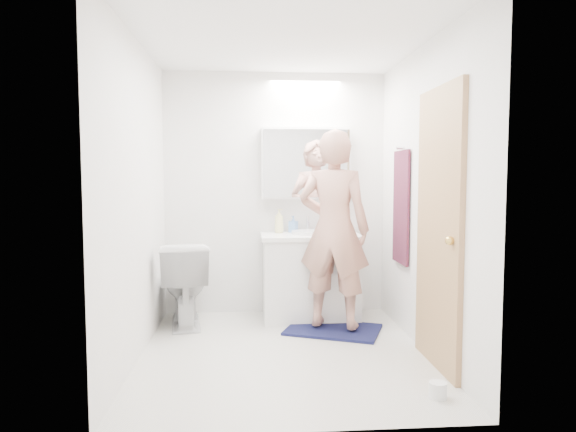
{
  "coord_description": "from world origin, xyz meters",
  "views": [
    {
      "loc": [
        -0.27,
        -3.88,
        1.36
      ],
      "look_at": [
        0.05,
        0.25,
        1.05
      ],
      "focal_mm": 31.92,
      "sensor_mm": 36.0,
      "label": 1
    }
  ],
  "objects": [
    {
      "name": "door_knob",
      "position": [
        1.04,
        -0.65,
        0.95
      ],
      "size": [
        0.06,
        0.06,
        0.06
      ],
      "primitive_type": "sphere",
      "color": "gold",
      "rests_on": "door"
    },
    {
      "name": "vanity_cabinet",
      "position": [
        0.32,
        0.96,
        0.39
      ],
      "size": [
        0.9,
        0.55,
        0.78
      ],
      "primitive_type": "cube",
      "color": "white",
      "rests_on": "floor"
    },
    {
      "name": "towel",
      "position": [
        1.08,
        0.55,
        1.1
      ],
      "size": [
        0.02,
        0.42,
        1.0
      ],
      "primitive_type": "cube",
      "color": "#1C143F",
      "rests_on": "wall_right"
    },
    {
      "name": "door",
      "position": [
        1.08,
        -0.35,
        1.0
      ],
      "size": [
        0.04,
        0.8,
        2.0
      ],
      "primitive_type": "cube",
      "color": "#A37451",
      "rests_on": "wall_right"
    },
    {
      "name": "soap_bottle_a",
      "position": [
        0.03,
        1.11,
        0.94
      ],
      "size": [
        0.13,
        0.13,
        0.23
      ],
      "primitive_type": "imported",
      "rotation": [
        0.0,
        0.0,
        0.74
      ],
      "color": "beige",
      "rests_on": "countertop"
    },
    {
      "name": "toilet_paper_roll",
      "position": [
        0.89,
        -0.89,
        0.05
      ],
      "size": [
        0.11,
        0.11,
        0.1
      ],
      "primitive_type": "cylinder",
      "color": "white",
      "rests_on": "floor"
    },
    {
      "name": "toilet",
      "position": [
        -0.86,
        0.85,
        0.39
      ],
      "size": [
        0.54,
        0.82,
        0.78
      ],
      "primitive_type": "imported",
      "rotation": [
        0.0,
        0.0,
        3.28
      ],
      "color": "white",
      "rests_on": "floor"
    },
    {
      "name": "countertop",
      "position": [
        0.32,
        0.96,
        0.8
      ],
      "size": [
        0.95,
        0.58,
        0.04
      ],
      "primitive_type": "cube",
      "color": "white",
      "rests_on": "vanity_cabinet"
    },
    {
      "name": "wall_back",
      "position": [
        0.0,
        1.25,
        1.2
      ],
      "size": [
        2.5,
        0.0,
        2.5
      ],
      "primitive_type": "plane",
      "rotation": [
        1.57,
        0.0,
        0.0
      ],
      "color": "white",
      "rests_on": "floor"
    },
    {
      "name": "person",
      "position": [
        0.48,
        0.54,
        0.91
      ],
      "size": [
        0.74,
        0.62,
        1.72
      ],
      "primitive_type": "imported",
      "rotation": [
        0.0,
        0.0,
        2.75
      ],
      "color": "tan",
      "rests_on": "bath_rug"
    },
    {
      "name": "soap_bottle_b",
      "position": [
        0.17,
        1.15,
        0.9
      ],
      "size": [
        0.1,
        0.1,
        0.16
      ],
      "primitive_type": "imported",
      "rotation": [
        0.0,
        0.0,
        -0.52
      ],
      "color": "#618FD1",
      "rests_on": "countertop"
    },
    {
      "name": "towel_hook",
      "position": [
        1.07,
        0.55,
        1.62
      ],
      "size": [
        0.07,
        0.02,
        0.02
      ],
      "primitive_type": "cylinder",
      "rotation": [
        0.0,
        1.57,
        0.0
      ],
      "color": "silver",
      "rests_on": "wall_right"
    },
    {
      "name": "ceiling",
      "position": [
        0.0,
        0.0,
        2.4
      ],
      "size": [
        2.5,
        2.5,
        0.0
      ],
      "primitive_type": "plane",
      "rotation": [
        3.14,
        0.0,
        0.0
      ],
      "color": "white",
      "rests_on": "floor"
    },
    {
      "name": "floor",
      "position": [
        0.0,
        0.0,
        0.0
      ],
      "size": [
        2.5,
        2.5,
        0.0
      ],
      "primitive_type": "plane",
      "color": "silver",
      "rests_on": "ground"
    },
    {
      "name": "wall_left",
      "position": [
        -1.1,
        0.0,
        1.2
      ],
      "size": [
        0.0,
        2.5,
        2.5
      ],
      "primitive_type": "plane",
      "rotation": [
        1.57,
        0.0,
        1.57
      ],
      "color": "white",
      "rests_on": "floor"
    },
    {
      "name": "mirror_panel",
      "position": [
        0.3,
        1.1,
        1.5
      ],
      "size": [
        0.84,
        0.01,
        0.66
      ],
      "primitive_type": "cube",
      "color": "silver",
      "rests_on": "medicine_cabinet"
    },
    {
      "name": "toothbrush_cup",
      "position": [
        0.5,
        1.12,
        0.87
      ],
      "size": [
        0.13,
        0.13,
        0.09
      ],
      "primitive_type": "imported",
      "rotation": [
        0.0,
        0.0,
        0.29
      ],
      "color": "#424EC7",
      "rests_on": "countertop"
    },
    {
      "name": "faucet",
      "position": [
        0.32,
        1.19,
        0.9
      ],
      "size": [
        0.02,
        0.02,
        0.16
      ],
      "primitive_type": "cylinder",
      "color": "silver",
      "rests_on": "countertop"
    },
    {
      "name": "bath_rug",
      "position": [
        0.48,
        0.54,
        0.01
      ],
      "size": [
        0.95,
        0.81,
        0.02
      ],
      "primitive_type": "cube",
      "rotation": [
        0.0,
        0.0,
        -0.39
      ],
      "color": "#12173A",
      "rests_on": "floor"
    },
    {
      "name": "sink_basin",
      "position": [
        0.32,
        0.99,
        0.84
      ],
      "size": [
        0.36,
        0.36,
        0.03
      ],
      "primitive_type": "cylinder",
      "color": "white",
      "rests_on": "countertop"
    },
    {
      "name": "wall_right",
      "position": [
        1.1,
        0.0,
        1.2
      ],
      "size": [
        0.0,
        2.5,
        2.5
      ],
      "primitive_type": "plane",
      "rotation": [
        1.57,
        0.0,
        -1.57
      ],
      "color": "white",
      "rests_on": "floor"
    },
    {
      "name": "wall_front",
      "position": [
        0.0,
        -1.25,
        1.2
      ],
      "size": [
        2.5,
        0.0,
        2.5
      ],
      "primitive_type": "plane",
      "rotation": [
        -1.57,
        0.0,
        0.0
      ],
      "color": "white",
      "rests_on": "floor"
    },
    {
      "name": "medicine_cabinet",
      "position": [
        0.3,
        1.18,
        1.5
      ],
      "size": [
        0.88,
        0.14,
        0.7
      ],
      "primitive_type": "cube",
      "color": "white",
      "rests_on": "wall_back"
    }
  ]
}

